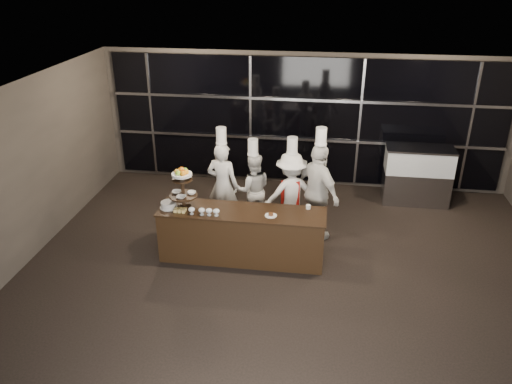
# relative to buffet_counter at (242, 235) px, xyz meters

# --- Properties ---
(room) EXTENTS (10.00, 10.00, 10.00)m
(room) POSITION_rel_buffet_counter_xyz_m (0.84, -1.60, 1.03)
(room) COLOR black
(room) RESTS_ON ground
(window_wall) EXTENTS (8.60, 0.10, 2.80)m
(window_wall) POSITION_rel_buffet_counter_xyz_m (0.84, 3.34, 1.04)
(window_wall) COLOR black
(window_wall) RESTS_ON ground
(buffet_counter) EXTENTS (2.84, 0.74, 0.92)m
(buffet_counter) POSITION_rel_buffet_counter_xyz_m (0.00, 0.00, 0.00)
(buffet_counter) COLOR black
(buffet_counter) RESTS_ON ground
(display_stand) EXTENTS (0.48, 0.48, 0.74)m
(display_stand) POSITION_rel_buffet_counter_xyz_m (-1.00, -0.00, 0.87)
(display_stand) COLOR black
(display_stand) RESTS_ON buffet_counter
(compotes) EXTENTS (0.53, 0.11, 0.12)m
(compotes) POSITION_rel_buffet_counter_xyz_m (-0.58, -0.22, 0.54)
(compotes) COLOR silver
(compotes) RESTS_ON buffet_counter
(layer_cake) EXTENTS (0.30, 0.30, 0.11)m
(layer_cake) POSITION_rel_buffet_counter_xyz_m (-1.26, -0.05, 0.51)
(layer_cake) COLOR white
(layer_cake) RESTS_ON buffet_counter
(pastry_squares) EXTENTS (0.20, 0.13, 0.05)m
(pastry_squares) POSITION_rel_buffet_counter_xyz_m (-1.02, -0.16, 0.48)
(pastry_squares) COLOR #F9D97A
(pastry_squares) RESTS_ON buffet_counter
(small_plate) EXTENTS (0.20, 0.20, 0.05)m
(small_plate) POSITION_rel_buffet_counter_xyz_m (0.50, -0.10, 0.47)
(small_plate) COLOR white
(small_plate) RESTS_ON buffet_counter
(chef_cup) EXTENTS (0.08, 0.08, 0.07)m
(chef_cup) POSITION_rel_buffet_counter_xyz_m (1.10, 0.25, 0.49)
(chef_cup) COLOR white
(chef_cup) RESTS_ON buffet_counter
(display_case) EXTENTS (1.38, 0.60, 1.24)m
(display_case) POSITION_rel_buffet_counter_xyz_m (3.29, 2.70, 0.22)
(display_case) COLOR #A5A5AA
(display_case) RESTS_ON ground
(chef_a) EXTENTS (0.69, 0.53, 2.01)m
(chef_a) POSITION_rel_buffet_counter_xyz_m (-0.56, 1.12, 0.41)
(chef_a) COLOR silver
(chef_a) RESTS_ON ground
(chef_b) EXTENTS (0.82, 0.70, 1.76)m
(chef_b) POSITION_rel_buffet_counter_xyz_m (0.00, 1.28, 0.28)
(chef_b) COLOR silver
(chef_b) RESTS_ON ground
(chef_c) EXTENTS (1.18, 0.95, 1.90)m
(chef_c) POSITION_rel_buffet_counter_xyz_m (0.74, 1.08, 0.34)
(chef_c) COLOR white
(chef_c) RESTS_ON ground
(chef_d) EXTENTS (1.06, 1.12, 2.16)m
(chef_d) POSITION_rel_buffet_counter_xyz_m (1.25, 0.89, 0.48)
(chef_d) COLOR silver
(chef_d) RESTS_ON ground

